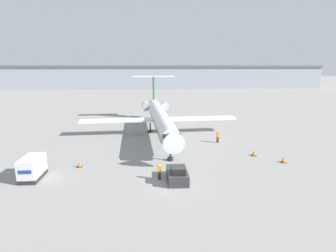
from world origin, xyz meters
The scene contains 10 objects.
ground_plane centered at (0.00, 0.00, 0.00)m, with size 600.00×600.00×0.00m, color gray.
terminal_building centered at (0.00, 120.00, 6.13)m, with size 180.00×16.80×12.20m.
airplane_main centered at (-0.88, 20.83, 3.15)m, with size 27.50×32.37×9.61m.
pushback_tug centered at (0.05, 0.97, 0.67)m, with size 2.05×3.82×1.81m.
luggage_cart centered at (-15.20, 2.65, 1.20)m, with size 1.80×3.39×2.39m.
worker_near_tug centered at (-1.80, 1.36, 0.89)m, with size 0.40×0.24×1.70m.
worker_by_wing centered at (7.92, 14.52, 0.98)m, with size 0.40×0.26×1.85m.
traffic_cone_left centered at (-11.12, 5.61, 0.39)m, with size 0.58×0.58×0.81m.
traffic_cone_right centered at (11.12, 8.00, 0.37)m, with size 0.65×0.65×0.78m.
traffic_cone_mid centered at (13.80, 5.24, 0.37)m, with size 0.64×0.64×0.77m.
Camera 1 is at (-2.83, -24.34, 11.65)m, focal length 28.00 mm.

